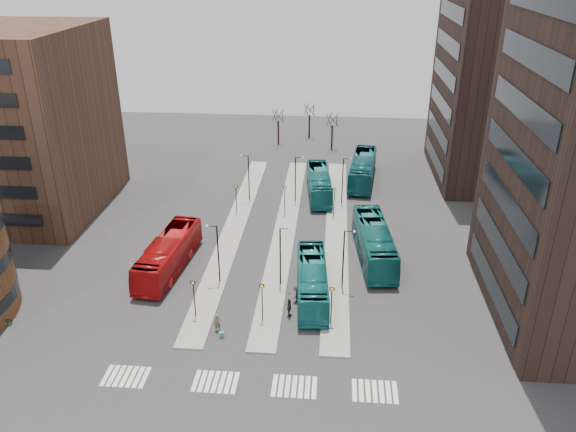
# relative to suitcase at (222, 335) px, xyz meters

# --- Properties ---
(ground) EXTENTS (160.00, 160.00, 0.00)m
(ground) POSITION_rel_suitcase_xyz_m (1.57, -9.39, -0.26)
(ground) COLOR #2A2A2D
(ground) RESTS_ON ground
(island_left) EXTENTS (2.50, 45.00, 0.15)m
(island_left) POSITION_rel_suitcase_xyz_m (-2.43, 20.61, -0.19)
(island_left) COLOR gray
(island_left) RESTS_ON ground
(island_mid) EXTENTS (2.50, 45.00, 0.15)m
(island_mid) POSITION_rel_suitcase_xyz_m (3.57, 20.61, -0.19)
(island_mid) COLOR gray
(island_mid) RESTS_ON ground
(island_right) EXTENTS (2.50, 45.00, 0.15)m
(island_right) POSITION_rel_suitcase_xyz_m (9.57, 20.61, -0.19)
(island_right) COLOR gray
(island_right) RESTS_ON ground
(suitcase) EXTENTS (0.48, 0.41, 0.52)m
(suitcase) POSITION_rel_suitcase_xyz_m (0.00, 0.00, 0.00)
(suitcase) COLOR #1D23A0
(suitcase) RESTS_ON ground
(red_bus) EXTENTS (4.16, 12.80, 3.50)m
(red_bus) POSITION_rel_suitcase_xyz_m (-7.44, 10.68, 1.49)
(red_bus) COLOR #AF0D0E
(red_bus) RESTS_ON ground
(teal_bus_a) EXTENTS (3.53, 11.75, 3.23)m
(teal_bus_a) POSITION_rel_suitcase_xyz_m (7.30, 7.09, 1.35)
(teal_bus_a) COLOR #156A6D
(teal_bus_a) RESTS_ON ground
(teal_bus_b) EXTENTS (3.88, 12.02, 3.29)m
(teal_bus_b) POSITION_rel_suitcase_xyz_m (7.13, 31.19, 1.38)
(teal_bus_b) COLOR #146364
(teal_bus_b) RESTS_ON ground
(teal_bus_c) EXTENTS (4.34, 13.36, 3.66)m
(teal_bus_c) POSITION_rel_suitcase_xyz_m (13.48, 14.87, 1.57)
(teal_bus_c) COLOR #135F5D
(teal_bus_c) RESTS_ON ground
(teal_bus_d) EXTENTS (4.46, 13.31, 3.64)m
(teal_bus_d) POSITION_rel_suitcase_xyz_m (13.07, 36.72, 1.56)
(teal_bus_d) COLOR #13565F
(teal_bus_d) RESTS_ON ground
(traveller) EXTENTS (0.65, 0.48, 1.63)m
(traveller) POSITION_rel_suitcase_xyz_m (-0.50, 0.87, 0.55)
(traveller) COLOR brown
(traveller) RESTS_ON ground
(commuter_a) EXTENTS (0.96, 0.79, 1.85)m
(commuter_a) POSITION_rel_suitcase_xyz_m (-6.68, 8.06, 0.66)
(commuter_a) COLOR black
(commuter_a) RESTS_ON ground
(commuter_b) EXTENTS (0.64, 1.10, 1.76)m
(commuter_b) POSITION_rel_suitcase_xyz_m (5.46, 3.54, 0.62)
(commuter_b) COLOR black
(commuter_b) RESTS_ON ground
(commuter_c) EXTENTS (0.78, 1.11, 1.57)m
(commuter_c) POSITION_rel_suitcase_xyz_m (5.90, 5.91, 0.52)
(commuter_c) COLOR black
(commuter_c) RESTS_ON ground
(bicycle_far) EXTENTS (2.02, 1.33, 1.00)m
(bicycle_far) POSITION_rel_suitcase_xyz_m (-19.43, -0.15, 0.24)
(bicycle_far) COLOR gray
(bicycle_far) RESTS_ON ground
(crosswalk_stripes) EXTENTS (22.35, 2.40, 0.01)m
(crosswalk_stripes) POSITION_rel_suitcase_xyz_m (3.32, -5.39, -0.25)
(crosswalk_stripes) COLOR silver
(crosswalk_stripes) RESTS_ON ground
(tower_far) EXTENTS (20.12, 20.00, 30.00)m
(tower_far) POSITION_rel_suitcase_xyz_m (33.55, 40.61, 14.74)
(tower_far) COLOR black
(tower_far) RESTS_ON ground
(sign_poles) EXTENTS (12.45, 22.12, 3.65)m
(sign_poles) POSITION_rel_suitcase_xyz_m (3.17, 13.61, 2.15)
(sign_poles) COLOR black
(sign_poles) RESTS_ON ground
(lamp_posts) EXTENTS (14.04, 20.24, 6.12)m
(lamp_posts) POSITION_rel_suitcase_xyz_m (4.21, 18.61, 3.32)
(lamp_posts) COLOR black
(lamp_posts) RESTS_ON ground
(bare_trees) EXTENTS (10.97, 8.14, 5.90)m
(bare_trees) POSITION_rel_suitcase_xyz_m (4.24, 53.28, 2.46)
(bare_trees) COLOR black
(bare_trees) RESTS_ON ground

